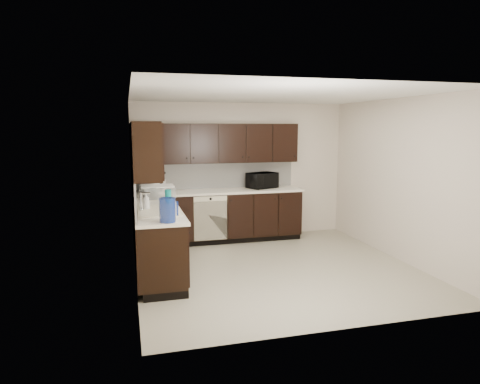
{
  "coord_description": "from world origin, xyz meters",
  "views": [
    {
      "loc": [
        -2.07,
        -5.71,
        2.05
      ],
      "look_at": [
        -0.39,
        0.6,
        1.06
      ],
      "focal_mm": 32.0,
      "sensor_mm": 36.0,
      "label": 1
    }
  ],
  "objects_px": {
    "microwave": "(262,180)",
    "storage_bin": "(157,192)",
    "blue_pitcher": "(167,210)",
    "toaster_oven": "(153,186)",
    "sink": "(159,216)"
  },
  "relations": [
    {
      "from": "sink",
      "to": "toaster_oven",
      "type": "distance_m",
      "value": 1.7
    },
    {
      "from": "microwave",
      "to": "blue_pitcher",
      "type": "relative_size",
      "value": 1.79
    },
    {
      "from": "sink",
      "to": "storage_bin",
      "type": "relative_size",
      "value": 1.67
    },
    {
      "from": "sink",
      "to": "storage_bin",
      "type": "bearing_deg",
      "value": 86.45
    },
    {
      "from": "sink",
      "to": "microwave",
      "type": "xyz_separation_m",
      "value": [
        2.02,
        1.76,
        0.2
      ]
    },
    {
      "from": "blue_pitcher",
      "to": "sink",
      "type": "bearing_deg",
      "value": 84.46
    },
    {
      "from": "toaster_oven",
      "to": "blue_pitcher",
      "type": "relative_size",
      "value": 1.28
    },
    {
      "from": "microwave",
      "to": "storage_bin",
      "type": "distance_m",
      "value": 2.05
    },
    {
      "from": "storage_bin",
      "to": "blue_pitcher",
      "type": "height_order",
      "value": "blue_pitcher"
    },
    {
      "from": "sink",
      "to": "toaster_oven",
      "type": "height_order",
      "value": "sink"
    },
    {
      "from": "sink",
      "to": "storage_bin",
      "type": "xyz_separation_m",
      "value": [
        0.07,
        1.13,
        0.16
      ]
    },
    {
      "from": "toaster_oven",
      "to": "storage_bin",
      "type": "height_order",
      "value": "toaster_oven"
    },
    {
      "from": "sink",
      "to": "microwave",
      "type": "distance_m",
      "value": 2.69
    },
    {
      "from": "microwave",
      "to": "toaster_oven",
      "type": "bearing_deg",
      "value": 158.8
    },
    {
      "from": "toaster_oven",
      "to": "storage_bin",
      "type": "distance_m",
      "value": 0.56
    }
  ]
}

